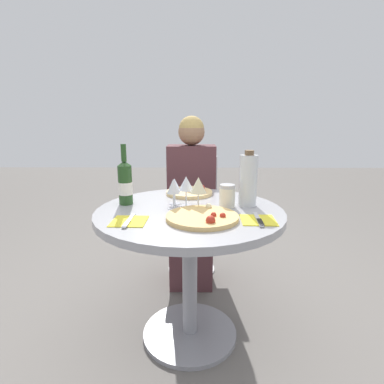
{
  "coord_description": "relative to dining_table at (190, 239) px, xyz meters",
  "views": [
    {
      "loc": [
        0.03,
        -1.43,
        1.15
      ],
      "look_at": [
        0.01,
        -0.05,
        0.82
      ],
      "focal_mm": 28.0,
      "sensor_mm": 36.0,
      "label": 1
    }
  ],
  "objects": [
    {
      "name": "dining_table",
      "position": [
        0.0,
        0.0,
        0.0
      ],
      "size": [
        0.93,
        0.93,
        0.72
      ],
      "color": "gray",
      "rests_on": "ground_plane"
    },
    {
      "name": "wine_bottle",
      "position": [
        -0.34,
        0.09,
        0.27
      ],
      "size": [
        0.07,
        0.07,
        0.31
      ],
      "color": "#23471E",
      "rests_on": "dining_table"
    },
    {
      "name": "place_setting_right",
      "position": [
        0.31,
        -0.17,
        0.16
      ],
      "size": [
        0.16,
        0.19,
        0.01
      ],
      "color": "yellow",
      "rests_on": "dining_table"
    },
    {
      "name": "pizza_small_far",
      "position": [
        -0.01,
        0.32,
        0.17
      ],
      "size": [
        0.28,
        0.28,
        0.05
      ],
      "color": "#E5C17F",
      "rests_on": "dining_table"
    },
    {
      "name": "place_setting_left",
      "position": [
        -0.26,
        -0.19,
        0.16
      ],
      "size": [
        0.15,
        0.19,
        0.01
      ],
      "color": "yellow",
      "rests_on": "dining_table"
    },
    {
      "name": "ground_plane",
      "position": [
        0.0,
        0.0,
        -0.57
      ],
      "size": [
        12.0,
        12.0,
        0.0
      ],
      "primitive_type": "plane",
      "color": "slate",
      "rests_on": "ground"
    },
    {
      "name": "wine_glass_center",
      "position": [
        -0.02,
        0.05,
        0.27
      ],
      "size": [
        0.08,
        0.08,
        0.16
      ],
      "color": "silver",
      "rests_on": "dining_table"
    },
    {
      "name": "chair_behind_diner",
      "position": [
        -0.0,
        0.81,
        -0.13
      ],
      "size": [
        0.4,
        0.4,
        0.88
      ],
      "rotation": [
        0.0,
        0.0,
        3.14
      ],
      "color": "silver",
      "rests_on": "ground_plane"
    },
    {
      "name": "sugar_shaker",
      "position": [
        0.19,
        0.04,
        0.21
      ],
      "size": [
        0.08,
        0.08,
        0.12
      ],
      "color": "silver",
      "rests_on": "dining_table"
    },
    {
      "name": "wine_glass_front_right",
      "position": [
        0.04,
        0.01,
        0.27
      ],
      "size": [
        0.08,
        0.08,
        0.16
      ],
      "color": "silver",
      "rests_on": "dining_table"
    },
    {
      "name": "pizza_large",
      "position": [
        0.06,
        -0.16,
        0.17
      ],
      "size": [
        0.33,
        0.33,
        0.05
      ],
      "color": "#DBB26B",
      "rests_on": "dining_table"
    },
    {
      "name": "wine_glass_front_left",
      "position": [
        -0.08,
        0.01,
        0.27
      ],
      "size": [
        0.06,
        0.06,
        0.15
      ],
      "color": "silver",
      "rests_on": "dining_table"
    },
    {
      "name": "wine_glass_back_left",
      "position": [
        -0.08,
        0.1,
        0.26
      ],
      "size": [
        0.07,
        0.07,
        0.14
      ],
      "color": "silver",
      "rests_on": "dining_table"
    },
    {
      "name": "seated_diner",
      "position": [
        -0.0,
        0.67,
        -0.03
      ],
      "size": [
        0.35,
        0.43,
        1.19
      ],
      "rotation": [
        0.0,
        0.0,
        3.14
      ],
      "color": "#512D33",
      "rests_on": "ground_plane"
    },
    {
      "name": "tall_carafe",
      "position": [
        0.3,
        0.07,
        0.29
      ],
      "size": [
        0.09,
        0.09,
        0.29
      ],
      "color": "silver",
      "rests_on": "dining_table"
    }
  ]
}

